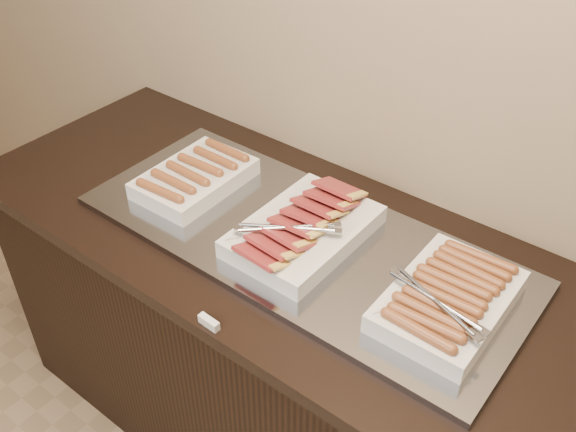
# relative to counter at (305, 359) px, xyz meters

# --- Properties ---
(counter) EXTENTS (2.06, 0.76, 0.90)m
(counter) POSITION_rel_counter_xyz_m (0.00, 0.00, 0.00)
(counter) COLOR black
(counter) RESTS_ON ground
(warming_tray) EXTENTS (1.20, 0.50, 0.02)m
(warming_tray) POSITION_rel_counter_xyz_m (-0.03, 0.00, 0.46)
(warming_tray) COLOR gray
(warming_tray) RESTS_ON counter
(dish_left) EXTENTS (0.22, 0.33, 0.07)m
(dish_left) POSITION_rel_counter_xyz_m (-0.40, -0.00, 0.50)
(dish_left) COLOR silver
(dish_left) RESTS_ON warming_tray
(dish_center) EXTENTS (0.26, 0.41, 0.09)m
(dish_center) POSITION_rel_counter_xyz_m (-0.01, -0.00, 0.50)
(dish_center) COLOR silver
(dish_center) RESTS_ON warming_tray
(dish_right) EXTENTS (0.27, 0.36, 0.08)m
(dish_right) POSITION_rel_counter_xyz_m (0.40, -0.00, 0.50)
(dish_right) COLOR silver
(dish_right) RESTS_ON warming_tray
(label_holder) EXTENTS (0.06, 0.02, 0.02)m
(label_holder) POSITION_rel_counter_xyz_m (-0.01, -0.36, 0.46)
(label_holder) COLOR silver
(label_holder) RESTS_ON counter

